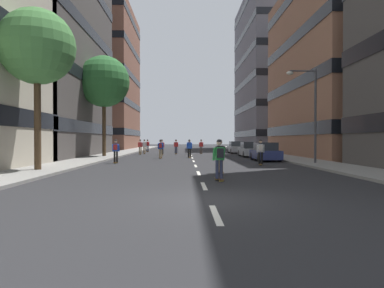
% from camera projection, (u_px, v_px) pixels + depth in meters
% --- Properties ---
extents(ground_plane, '(175.97, 175.97, 0.00)m').
position_uv_depth(ground_plane, '(191.00, 155.00, 39.49)').
color(ground_plane, '#28282B').
extents(sidewalk_left, '(3.15, 80.65, 0.14)m').
position_uv_depth(sidewalk_left, '(120.00, 153.00, 42.97)').
color(sidewalk_left, gray).
rests_on(sidewalk_left, ground_plane).
extents(sidewalk_right, '(3.15, 80.65, 0.14)m').
position_uv_depth(sidewalk_right, '(260.00, 153.00, 43.34)').
color(sidewalk_right, gray).
rests_on(sidewalk_right, ground_plane).
extents(lane_markings, '(0.16, 67.20, 0.01)m').
position_uv_depth(lane_markings, '(191.00, 154.00, 40.67)').
color(lane_markings, silver).
rests_on(lane_markings, ground_plane).
extents(building_left_far, '(15.81, 19.77, 25.47)m').
position_uv_depth(building_left_far, '(91.00, 80.00, 64.13)').
color(building_left_far, brown).
rests_on(building_left_far, ground_plane).
extents(building_right_mid, '(15.81, 20.02, 18.26)m').
position_uv_depth(building_right_mid, '(366.00, 68.00, 35.95)').
color(building_right_mid, '#9E6B51').
rests_on(building_right_mid, ground_plane).
extents(building_right_far, '(15.81, 23.25, 28.09)m').
position_uv_depth(building_right_far, '(285.00, 73.00, 64.89)').
color(building_right_far, slate).
rests_on(building_right_far, ground_plane).
extents(parked_car_near, '(1.82, 4.40, 1.52)m').
position_uv_depth(parked_car_near, '(250.00, 150.00, 35.46)').
color(parked_car_near, '#B2B7BF').
rests_on(parked_car_near, ground_plane).
extents(parked_car_mid, '(1.82, 4.40, 1.52)m').
position_uv_depth(parked_car_mid, '(236.00, 148.00, 44.73)').
color(parked_car_mid, '#B2B7BF').
rests_on(parked_car_mid, ground_plane).
extents(parked_car_far, '(1.82, 4.40, 1.52)m').
position_uv_depth(parked_car_far, '(265.00, 152.00, 28.62)').
color(parked_car_far, navy).
rests_on(parked_car_far, ground_plane).
extents(street_tree_near, '(4.06, 4.06, 8.68)m').
position_uv_depth(street_tree_near, '(37.00, 47.00, 18.73)').
color(street_tree_near, '#4C3823').
rests_on(street_tree_near, sidewalk_left).
extents(street_tree_mid, '(5.04, 5.04, 9.88)m').
position_uv_depth(street_tree_mid, '(104.00, 82.00, 34.24)').
color(street_tree_mid, '#4C3823').
rests_on(street_tree_mid, sidewalk_left).
extents(streetlamp_right, '(2.13, 0.30, 6.50)m').
position_uv_depth(streetlamp_right, '(310.00, 105.00, 24.15)').
color(streetlamp_right, '#3F3F44').
rests_on(streetlamp_right, sidewalk_right).
extents(skater_0, '(0.55, 0.92, 1.78)m').
position_uv_depth(skater_0, '(189.00, 148.00, 33.56)').
color(skater_0, brown).
rests_on(skater_0, ground_plane).
extents(skater_1, '(0.54, 0.91, 1.78)m').
position_uv_depth(skater_1, '(161.00, 148.00, 32.31)').
color(skater_1, brown).
rests_on(skater_1, ground_plane).
extents(skater_2, '(0.53, 0.90, 1.78)m').
position_uv_depth(skater_2, '(116.00, 150.00, 25.74)').
color(skater_2, brown).
rests_on(skater_2, ground_plane).
extents(skater_3, '(0.55, 0.92, 1.78)m').
position_uv_depth(skater_3, '(140.00, 146.00, 40.88)').
color(skater_3, brown).
rests_on(skater_3, ground_plane).
extents(skater_4, '(0.56, 0.92, 1.78)m').
position_uv_depth(skater_4, '(189.00, 146.00, 41.82)').
color(skater_4, brown).
rests_on(skater_4, ground_plane).
extents(skater_5, '(0.56, 0.92, 1.78)m').
position_uv_depth(skater_5, '(219.00, 157.00, 14.78)').
color(skater_5, brown).
rests_on(skater_5, ground_plane).
extents(skater_6, '(0.53, 0.90, 1.78)m').
position_uv_depth(skater_6, '(201.00, 146.00, 42.78)').
color(skater_6, brown).
rests_on(skater_6, ground_plane).
extents(skater_7, '(0.56, 0.92, 1.78)m').
position_uv_depth(skater_7, '(261.00, 150.00, 23.87)').
color(skater_7, brown).
rests_on(skater_7, ground_plane).
extents(skater_8, '(0.55, 0.92, 1.78)m').
position_uv_depth(skater_8, '(144.00, 146.00, 43.12)').
color(skater_8, brown).
rests_on(skater_8, ground_plane).
extents(skater_9, '(0.56, 0.92, 1.78)m').
position_uv_depth(skater_9, '(176.00, 146.00, 41.94)').
color(skater_9, brown).
rests_on(skater_9, ground_plane).
extents(skater_10, '(0.55, 0.92, 1.78)m').
position_uv_depth(skater_10, '(147.00, 145.00, 49.12)').
color(skater_10, brown).
rests_on(skater_10, ground_plane).
extents(skater_11, '(0.56, 0.92, 1.78)m').
position_uv_depth(skater_11, '(162.00, 146.00, 39.21)').
color(skater_11, brown).
rests_on(skater_11, ground_plane).
extents(skater_12, '(0.55, 0.92, 1.78)m').
position_uv_depth(skater_12, '(220.00, 154.00, 18.16)').
color(skater_12, brown).
rests_on(skater_12, ground_plane).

